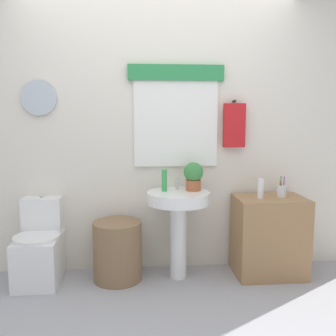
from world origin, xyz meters
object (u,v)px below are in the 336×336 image
at_px(wooden_cabinet, 269,236).
at_px(toothbrush_cup, 282,191).
at_px(toilet, 40,249).
at_px(laundry_hamper, 117,251).
at_px(soap_bottle, 164,180).
at_px(potted_plant, 193,175).
at_px(lotion_bottle, 261,189).
at_px(pedestal_sink, 178,212).

relative_size(wooden_cabinet, toothbrush_cup, 3.87).
relative_size(toilet, wooden_cabinet, 1.03).
distance_m(laundry_hamper, wooden_cabinet, 1.37).
bearing_deg(toilet, toothbrush_cup, -0.29).
bearing_deg(toilet, soap_bottle, 1.01).
distance_m(potted_plant, lotion_bottle, 0.60).
relative_size(laundry_hamper, potted_plant, 2.07).
bearing_deg(lotion_bottle, laundry_hamper, 178.18).
bearing_deg(laundry_hamper, wooden_cabinet, 0.00).
bearing_deg(wooden_cabinet, toilet, 179.13).
bearing_deg(wooden_cabinet, laundry_hamper, 180.00).
bearing_deg(wooden_cabinet, toothbrush_cup, 10.51).
xyz_separation_m(wooden_cabinet, lotion_bottle, (-0.11, -0.04, 0.45)).
bearing_deg(laundry_hamper, toothbrush_cup, 0.78).
relative_size(toilet, soap_bottle, 3.81).
bearing_deg(toothbrush_cup, pedestal_sink, -178.78).
distance_m(laundry_hamper, lotion_bottle, 1.37).
height_order(potted_plant, lotion_bottle, potted_plant).
height_order(pedestal_sink, wooden_cabinet, pedestal_sink).
bearing_deg(toothbrush_cup, lotion_bottle, -164.45).
bearing_deg(soap_bottle, wooden_cabinet, -3.02).
bearing_deg(pedestal_sink, lotion_bottle, -3.17).
height_order(pedestal_sink, toothbrush_cup, toothbrush_cup).
bearing_deg(soap_bottle, laundry_hamper, -173.18).
relative_size(toilet, pedestal_sink, 0.94).
bearing_deg(laundry_hamper, toilet, 177.37).
xyz_separation_m(laundry_hamper, wooden_cabinet, (1.37, 0.00, 0.10)).
relative_size(pedestal_sink, potted_plant, 3.09).
xyz_separation_m(lotion_bottle, toothbrush_cup, (0.22, 0.06, -0.03)).
relative_size(toilet, lotion_bottle, 4.16).
distance_m(pedestal_sink, toothbrush_cup, 0.95).
height_order(toilet, toothbrush_cup, toothbrush_cup).
bearing_deg(toilet, lotion_bottle, -2.10).
distance_m(toilet, laundry_hamper, 0.67).
bearing_deg(pedestal_sink, soap_bottle, 157.38).
distance_m(toilet, potted_plant, 1.49).
height_order(soap_bottle, potted_plant, potted_plant).
height_order(laundry_hamper, soap_bottle, soap_bottle).
distance_m(pedestal_sink, potted_plant, 0.35).
xyz_separation_m(pedestal_sink, wooden_cabinet, (0.83, -0.00, -0.24)).
bearing_deg(toilet, laundry_hamper, -2.63).
height_order(soap_bottle, lotion_bottle, soap_bottle).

